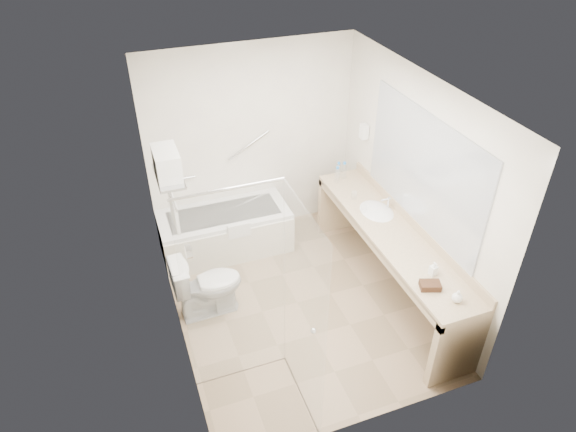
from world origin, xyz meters
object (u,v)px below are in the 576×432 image
object	(u,v)px
vanity_counter	(390,246)
toilet	(207,285)
amenity_basket	(430,285)
water_bottle_left	(338,170)
bathtub	(225,231)

from	to	relation	value
vanity_counter	toilet	world-z (taller)	vanity_counter
amenity_basket	water_bottle_left	distance (m)	2.16
vanity_counter	water_bottle_left	xyz separation A→B (m)	(-0.06, 1.25, 0.30)
bathtub	water_bottle_left	bearing A→B (deg)	-5.43
vanity_counter	toilet	size ratio (longest dim) A/B	3.59
bathtub	amenity_basket	size ratio (longest dim) A/B	8.51
vanity_counter	water_bottle_left	world-z (taller)	water_bottle_left
water_bottle_left	bathtub	bearing A→B (deg)	174.57
amenity_basket	toilet	bearing A→B (deg)	145.31
vanity_counter	toilet	xyz separation A→B (m)	(-1.97, 0.38, -0.27)
bathtub	amenity_basket	xyz separation A→B (m)	(1.41, -2.30, 0.61)
bathtub	water_bottle_left	size ratio (longest dim) A/B	7.77
amenity_basket	water_bottle_left	xyz separation A→B (m)	(0.06, 2.16, 0.06)
vanity_counter	bathtub	bearing A→B (deg)	137.65
bathtub	amenity_basket	distance (m)	2.76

